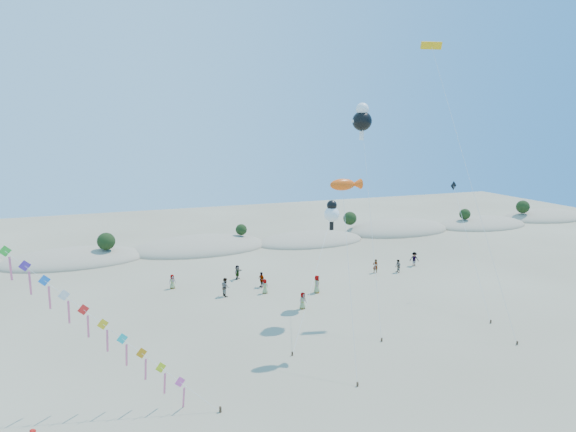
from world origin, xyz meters
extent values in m
ellipsoid|color=gray|center=(-16.00, 44.60, 0.00)|extent=(17.60, 9.68, 3.00)
ellipsoid|color=black|center=(-16.00, 44.60, 0.83)|extent=(14.08, 6.34, 0.70)
ellipsoid|color=gray|center=(0.00, 45.30, 0.00)|extent=(19.00, 10.45, 3.40)
ellipsoid|color=black|center=(0.00, 45.30, 0.94)|extent=(15.20, 6.84, 0.76)
ellipsoid|color=gray|center=(16.00, 43.90, 0.00)|extent=(16.40, 9.02, 2.80)
ellipsoid|color=black|center=(16.00, 43.90, 0.77)|extent=(13.12, 5.90, 0.66)
ellipsoid|color=gray|center=(32.00, 45.70, 0.00)|extent=(18.00, 9.90, 3.80)
ellipsoid|color=black|center=(32.00, 45.70, 1.04)|extent=(14.40, 6.48, 0.72)
ellipsoid|color=gray|center=(48.00, 44.50, 0.00)|extent=(16.80, 9.24, 3.00)
ellipsoid|color=black|center=(48.00, 44.50, 0.83)|extent=(13.44, 6.05, 0.67)
ellipsoid|color=gray|center=(64.00, 45.90, 0.00)|extent=(17.60, 9.68, 3.20)
ellipsoid|color=black|center=(64.00, 45.90, 0.88)|extent=(14.08, 6.34, 0.70)
sphere|color=black|center=(-12.00, 43.40, 2.48)|extent=(2.20, 2.20, 2.20)
sphere|color=black|center=(6.00, 45.40, 2.24)|extent=(1.60, 1.60, 1.60)
sphere|color=black|center=(24.00, 46.80, 2.44)|extent=(2.10, 2.10, 2.10)
sphere|color=black|center=(44.00, 44.10, 2.32)|extent=(1.80, 1.80, 1.80)
sphere|color=black|center=(58.00, 45.60, 2.52)|extent=(2.30, 2.30, 2.30)
cube|color=#3F2D1E|center=(-5.61, 6.07, 0.17)|extent=(0.12, 0.12, 0.35)
cube|color=#FF50B2|center=(-7.76, 7.12, 1.81)|extent=(1.33, 0.52, 1.40)
cube|color=pink|center=(-7.58, 7.17, 0.71)|extent=(0.19, 0.45, 1.55)
cube|color=#C6DA19|center=(-8.77, 7.61, 2.67)|extent=(1.33, 0.52, 1.40)
cube|color=pink|center=(-8.59, 7.66, 1.57)|extent=(0.19, 0.45, 1.55)
cube|color=orange|center=(-9.79, 8.11, 3.53)|extent=(1.33, 0.52, 1.40)
cube|color=pink|center=(-9.61, 8.16, 2.43)|extent=(0.19, 0.45, 1.55)
cube|color=#19BEBD|center=(-10.81, 8.60, 4.38)|extent=(1.33, 0.52, 1.40)
cube|color=pink|center=(-10.63, 8.65, 3.28)|extent=(0.19, 0.45, 1.55)
cube|color=yellow|center=(-11.83, 9.10, 5.24)|extent=(1.33, 0.52, 1.40)
cube|color=pink|center=(-11.65, 9.15, 4.14)|extent=(0.19, 0.45, 1.55)
cube|color=red|center=(-12.84, 9.59, 6.10)|extent=(1.33, 0.52, 1.40)
cube|color=pink|center=(-12.66, 9.64, 5.00)|extent=(0.19, 0.45, 1.55)
cube|color=silver|center=(-13.86, 10.09, 6.95)|extent=(1.33, 0.52, 1.40)
cube|color=pink|center=(-13.68, 10.14, 5.85)|extent=(0.19, 0.45, 1.55)
cube|color=blue|center=(-14.88, 10.58, 7.81)|extent=(1.33, 0.52, 1.40)
cube|color=pink|center=(-14.70, 10.63, 6.71)|extent=(0.19, 0.45, 1.55)
cube|color=#5128A0|center=(-15.89, 11.08, 8.67)|extent=(1.33, 0.52, 1.40)
cube|color=pink|center=(-15.71, 11.13, 7.57)|extent=(0.19, 0.45, 1.55)
cube|color=green|center=(-16.91, 11.58, 9.53)|extent=(1.33, 0.52, 1.40)
cube|color=pink|center=(-16.73, 11.63, 8.43)|extent=(0.19, 0.45, 1.55)
cube|color=#3F2D1E|center=(3.40, 5.81, 0.15)|extent=(0.10, 0.10, 0.30)
cylinder|color=silver|center=(4.35, 9.08, 6.21)|extent=(1.92, 6.57, 12.44)
ellipsoid|color=#FF510D|center=(5.29, 12.35, 12.43)|extent=(2.01, 0.88, 0.88)
cone|color=#FF510D|center=(6.42, 12.35, 12.43)|extent=(0.80, 0.80, 0.80)
cube|color=#3F2D1E|center=(0.92, 11.29, 0.15)|extent=(0.10, 0.10, 0.30)
cylinder|color=silver|center=(4.65, 15.96, 4.28)|extent=(7.50, 9.37, 8.58)
sphere|color=white|center=(8.39, 20.64, 8.56)|extent=(1.43, 1.43, 1.43)
sphere|color=black|center=(8.39, 20.64, 9.42)|extent=(0.95, 0.95, 0.95)
cube|color=black|center=(8.39, 20.64, 7.45)|extent=(0.35, 0.18, 0.80)
cube|color=#3F2D1E|center=(8.37, 11.08, 0.15)|extent=(0.10, 0.10, 0.30)
cylinder|color=silver|center=(9.40, 15.03, 8.57)|extent=(2.07, 7.92, 17.16)
sphere|color=black|center=(10.42, 18.97, 17.15)|extent=(1.74, 1.74, 1.74)
sphere|color=white|center=(10.42, 18.97, 18.18)|extent=(1.13, 1.13, 1.13)
cube|color=white|center=(10.42, 18.97, 15.88)|extent=(0.35, 0.18, 0.80)
cube|color=white|center=(9.72, 18.97, 17.15)|extent=(0.60, 0.15, 0.25)
cube|color=white|center=(11.12, 18.97, 17.15)|extent=(0.60, 0.15, 0.25)
cube|color=#3F2D1E|center=(17.96, 6.96, 0.15)|extent=(0.10, 0.10, 0.30)
cylinder|color=silver|center=(17.57, 12.87, 11.95)|extent=(0.80, 11.85, 23.92)
cube|color=#FCAE0D|center=(17.18, 18.78, 23.91)|extent=(1.99, 0.81, 0.70)
cube|color=black|center=(17.18, 18.80, 23.91)|extent=(1.93, 0.51, 0.19)
cube|color=#3F2D1E|center=(19.08, 10.97, 0.15)|extent=(0.10, 0.10, 0.30)
cylinder|color=silver|center=(20.15, 15.23, 5.43)|extent=(2.17, 8.55, 10.88)
cube|color=black|center=(21.22, 19.49, 10.87)|extent=(0.87, 0.26, 0.89)
imported|color=slate|center=(-0.87, 25.49, 0.94)|extent=(0.87, 1.03, 1.87)
imported|color=slate|center=(3.07, 24.87, 0.75)|extent=(0.75, 0.51, 1.49)
imported|color=slate|center=(5.12, 19.68, 0.79)|extent=(0.89, 0.74, 1.57)
imported|color=slate|center=(3.31, 26.86, 0.82)|extent=(0.69, 1.04, 1.65)
imported|color=slate|center=(8.09, 23.25, 0.91)|extent=(0.89, 1.05, 1.82)
imported|color=slate|center=(17.16, 27.16, 0.81)|extent=(0.66, 0.51, 1.61)
imported|color=slate|center=(19.64, 26.28, 0.77)|extent=(0.59, 0.75, 1.54)
imported|color=slate|center=(-5.55, 29.63, 0.75)|extent=(0.85, 0.69, 1.51)
imported|color=slate|center=(23.04, 28.00, 0.86)|extent=(1.28, 1.07, 1.72)
imported|color=slate|center=(1.60, 30.32, 0.80)|extent=(1.32, 1.43, 1.59)
camera|label=1|loc=(-10.75, -19.63, 16.68)|focal=30.00mm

